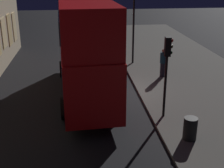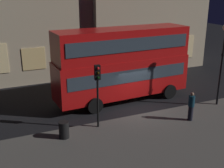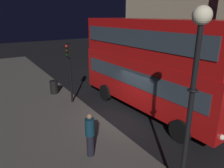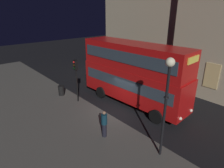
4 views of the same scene
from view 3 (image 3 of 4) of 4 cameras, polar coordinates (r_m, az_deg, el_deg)
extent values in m
plane|color=black|center=(11.91, 2.94, -9.61)|extent=(80.00, 80.00, 0.00)
cube|color=#4C4944|center=(10.25, -21.19, -15.54)|extent=(44.00, 8.04, 0.12)
cube|color=#F9E09E|center=(22.72, 7.98, 10.38)|extent=(1.92, 0.06, 2.45)
cube|color=#E5C67F|center=(20.57, 13.37, 8.53)|extent=(1.92, 0.06, 1.87)
cube|color=#F2D18C|center=(18.54, 20.12, 8.54)|extent=(1.92, 0.06, 2.33)
cube|color=#B20F0F|center=(12.65, 9.86, 1.04)|extent=(10.07, 2.99, 2.68)
cube|color=#B20F0F|center=(12.18, 10.47, 11.87)|extent=(9.87, 2.93, 2.11)
cube|color=#2D3842|center=(12.56, 9.94, 2.50)|extent=(9.28, 3.01, 0.90)
cube|color=#2D3842|center=(12.17, 10.50, 12.37)|extent=(9.28, 3.01, 0.90)
sphere|color=white|center=(9.75, 27.42, -12.59)|extent=(0.24, 0.24, 0.24)
cylinder|color=black|center=(12.23, 25.26, -7.85)|extent=(1.09, 0.30, 1.08)
cylinder|color=black|center=(10.25, 17.76, -12.02)|extent=(1.09, 0.30, 1.08)
cylinder|color=black|center=(15.80, 5.99, -0.41)|extent=(1.09, 0.30, 1.08)
cylinder|color=black|center=(14.32, -1.87, -2.31)|extent=(1.09, 0.30, 1.08)
cylinder|color=black|center=(13.64, -10.95, 0.96)|extent=(0.12, 0.12, 2.94)
cube|color=black|center=(13.21, -11.44, 8.83)|extent=(0.34, 0.28, 0.85)
sphere|color=red|center=(13.14, -12.15, 9.93)|extent=(0.17, 0.17, 0.17)
sphere|color=black|center=(13.18, -12.07, 8.77)|extent=(0.17, 0.17, 0.17)
sphere|color=black|center=(13.22, -11.99, 7.61)|extent=(0.17, 0.17, 0.17)
cylinder|color=black|center=(6.21, 19.86, -10.06)|extent=(0.14, 0.14, 5.20)
torus|color=black|center=(5.83, 20.87, -1.56)|extent=(0.28, 0.28, 0.06)
sphere|color=#F9EFC6|center=(5.53, 23.07, 16.61)|extent=(0.46, 0.46, 0.46)
cylinder|color=black|center=(8.85, -5.81, -15.98)|extent=(0.31, 0.31, 0.93)
cylinder|color=#0F2D3D|center=(8.43, -5.98, -11.43)|extent=(0.39, 0.39, 0.69)
sphere|color=#8C664C|center=(8.22, -6.08, -8.68)|extent=(0.22, 0.22, 0.22)
cylinder|color=black|center=(15.78, -15.32, -0.80)|extent=(0.56, 0.56, 0.95)
camera|label=1|loc=(26.38, -14.12, 19.95)|focal=48.94mm
camera|label=2|loc=(20.33, -64.50, 15.19)|focal=46.03mm
camera|label=4|loc=(4.36, -151.41, 16.15)|focal=30.80mm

